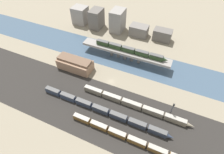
# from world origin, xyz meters

# --- Properties ---
(ground_plane) EXTENTS (400.00, 400.00, 0.00)m
(ground_plane) POSITION_xyz_m (0.00, 0.00, 0.00)
(ground_plane) COLOR gray
(railbed_yard) EXTENTS (280.00, 42.00, 0.01)m
(railbed_yard) POSITION_xyz_m (0.00, -24.00, 0.00)
(railbed_yard) COLOR #282623
(railbed_yard) RESTS_ON ground
(river_water) EXTENTS (320.00, 28.92, 0.01)m
(river_water) POSITION_xyz_m (0.00, 27.49, 0.00)
(river_water) COLOR #3D5166
(river_water) RESTS_ON ground
(bridge) EXTENTS (71.90, 8.53, 7.77)m
(bridge) POSITION_xyz_m (0.00, 27.49, 6.29)
(bridge) COLOR gray
(bridge) RESTS_ON ground
(train_on_bridge) EXTENTS (57.18, 3.18, 3.89)m
(train_on_bridge) POSITION_xyz_m (3.58, 27.49, 9.68)
(train_on_bridge) COLOR #23381E
(train_on_bridge) RESTS_ON bridge
(train_yard_near) EXTENTS (70.06, 2.77, 3.65)m
(train_yard_near) POSITION_xyz_m (26.12, -34.73, 1.79)
(train_yard_near) COLOR brown
(train_yard_near) RESTS_ON ground
(train_yard_mid) EXTENTS (84.50, 3.01, 4.06)m
(train_yard_mid) POSITION_xyz_m (5.40, -24.90, 2.00)
(train_yard_mid) COLOR #2D384C
(train_yard_mid) RESTS_ON ground
(train_yard_far) EXTENTS (70.99, 2.88, 3.88)m
(train_yard_far) POSITION_xyz_m (21.57, -13.40, 1.90)
(train_yard_far) COLOR gray
(train_yard_far) RESTS_ON ground
(warehouse_building) EXTENTS (26.07, 11.44, 9.30)m
(warehouse_building) POSITION_xyz_m (-30.20, 1.77, 4.42)
(warehouse_building) COLOR #937056
(warehouse_building) RESTS_ON ground
(signal_tower) EXTENTS (1.00, 0.96, 11.53)m
(signal_tower) POSITION_xyz_m (43.40, -10.43, 5.64)
(signal_tower) COLOR #4C4C51
(signal_tower) RESTS_ON ground
(city_block_far_left) EXTENTS (13.87, 12.62, 16.50)m
(city_block_far_left) POSITION_xyz_m (-61.38, 62.08, 8.25)
(city_block_far_left) COLOR gray
(city_block_far_left) RESTS_ON ground
(city_block_left) EXTENTS (10.54, 14.72, 17.91)m
(city_block_left) POSITION_xyz_m (-42.68, 61.10, 8.95)
(city_block_left) COLOR #605B56
(city_block_left) RESTS_ON ground
(city_block_center) EXTENTS (11.27, 15.62, 20.36)m
(city_block_center) POSITION_xyz_m (-21.90, 64.07, 10.18)
(city_block_center) COLOR gray
(city_block_center) RESTS_ON ground
(city_block_right) EXTENTS (16.22, 10.81, 9.66)m
(city_block_right) POSITION_xyz_m (-0.66, 64.36, 4.83)
(city_block_right) COLOR slate
(city_block_right) RESTS_ON ground
(city_block_far_right) EXTENTS (15.82, 9.69, 10.05)m
(city_block_far_right) POSITION_xyz_m (20.89, 65.47, 5.03)
(city_block_far_right) COLOR #605B56
(city_block_far_right) RESTS_ON ground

